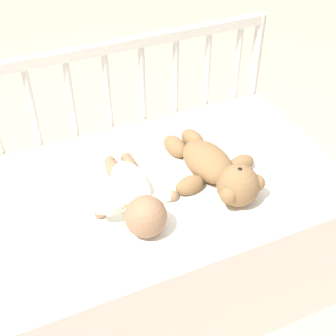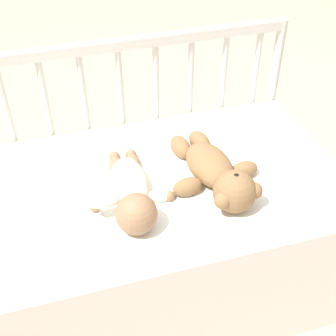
{
  "view_description": "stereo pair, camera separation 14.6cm",
  "coord_description": "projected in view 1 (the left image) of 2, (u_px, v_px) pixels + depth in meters",
  "views": [
    {
      "loc": [
        -0.46,
        -1.03,
        1.54
      ],
      "look_at": [
        0.0,
        -0.0,
        0.6
      ],
      "focal_mm": 50.0,
      "sensor_mm": 36.0,
      "label": 1
    },
    {
      "loc": [
        -0.32,
        -1.08,
        1.54
      ],
      "look_at": [
        0.0,
        -0.0,
        0.6
      ],
      "focal_mm": 50.0,
      "sensor_mm": 36.0,
      "label": 2
    }
  ],
  "objects": [
    {
      "name": "teddy_bear",
      "position": [
        216.0,
        169.0,
        1.48
      ],
      "size": [
        0.3,
        0.42,
        0.13
      ],
      "color": "olive",
      "rests_on": "crib_mattress"
    },
    {
      "name": "crib_mattress",
      "position": [
        168.0,
        237.0,
        1.68
      ],
      "size": [
        1.13,
        0.7,
        0.54
      ],
      "color": "white",
      "rests_on": "ground_plane"
    },
    {
      "name": "crib_rail",
      "position": [
        127.0,
        106.0,
        1.72
      ],
      "size": [
        1.13,
        0.04,
        0.87
      ],
      "color": "beige",
      "rests_on": "ground_plane"
    },
    {
      "name": "ground_plane",
      "position": [
        168.0,
        283.0,
        1.85
      ],
      "size": [
        12.0,
        12.0,
        0.0
      ],
      "primitive_type": "plane",
      "color": "tan"
    },
    {
      "name": "blanket",
      "position": [
        172.0,
        182.0,
        1.5
      ],
      "size": [
        0.76,
        0.51,
        0.01
      ],
      "color": "white",
      "rests_on": "crib_mattress"
    },
    {
      "name": "baby",
      "position": [
        136.0,
        196.0,
        1.39
      ],
      "size": [
        0.27,
        0.4,
        0.12
      ],
      "color": "#EAEACC",
      "rests_on": "crib_mattress"
    }
  ]
}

